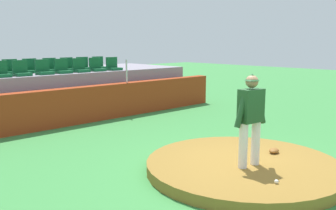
# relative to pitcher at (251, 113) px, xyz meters

# --- Properties ---
(ground_plane) EXTENTS (60.00, 60.00, 0.00)m
(ground_plane) POSITION_rel_pitcher_xyz_m (0.16, 0.24, -1.28)
(ground_plane) COLOR #3A873F
(pitchers_mound) EXTENTS (4.00, 4.00, 0.22)m
(pitchers_mound) POSITION_rel_pitcher_xyz_m (0.16, 0.24, -1.17)
(pitchers_mound) COLOR olive
(pitchers_mound) RESTS_ON ground_plane
(pitcher) EXTENTS (0.87, 0.33, 1.84)m
(pitcher) POSITION_rel_pitcher_xyz_m (0.00, 0.00, 0.00)
(pitcher) COLOR white
(pitcher) RESTS_ON pitchers_mound
(baseball) EXTENTS (0.07, 0.07, 0.07)m
(baseball) POSITION_rel_pitcher_xyz_m (-0.43, -0.86, -1.03)
(baseball) COLOR white
(baseball) RESTS_ON pitchers_mound
(fielding_glove) EXTENTS (0.34, 0.27, 0.11)m
(fielding_glove) POSITION_rel_pitcher_xyz_m (1.13, 0.10, -1.01)
(fielding_glove) COLOR brown
(fielding_glove) RESTS_ON pitchers_mound
(brick_barrier) EXTENTS (12.21, 0.40, 1.20)m
(brick_barrier) POSITION_rel_pitcher_xyz_m (0.16, 6.65, -0.69)
(brick_barrier) COLOR #9C3416
(brick_barrier) RESTS_ON ground_plane
(fence_post_right) EXTENTS (0.06, 0.06, 0.84)m
(fence_post_right) POSITION_rel_pitcher_xyz_m (2.07, 6.65, 0.33)
(fence_post_right) COLOR silver
(fence_post_right) RESTS_ON brick_barrier
(bleacher_platform) EXTENTS (10.96, 3.83, 1.58)m
(bleacher_platform) POSITION_rel_pitcher_xyz_m (0.16, 9.18, -0.49)
(bleacher_platform) COLOR gray
(bleacher_platform) RESTS_ON ground_plane
(stadium_chair_0) EXTENTS (0.48, 0.44, 0.50)m
(stadium_chair_0) POSITION_rel_pitcher_xyz_m (-1.92, 7.77, 0.45)
(stadium_chair_0) COLOR #10532B
(stadium_chair_0) RESTS_ON bleacher_platform
(stadium_chair_1) EXTENTS (0.48, 0.44, 0.50)m
(stadium_chair_1) POSITION_rel_pitcher_xyz_m (-1.27, 7.80, 0.45)
(stadium_chair_1) COLOR #10532B
(stadium_chair_1) RESTS_ON bleacher_platform
(stadium_chair_2) EXTENTS (0.48, 0.44, 0.50)m
(stadium_chair_2) POSITION_rel_pitcher_xyz_m (-0.52, 7.79, 0.45)
(stadium_chair_2) COLOR #10532B
(stadium_chair_2) RESTS_ON bleacher_platform
(stadium_chair_3) EXTENTS (0.48, 0.44, 0.50)m
(stadium_chair_3) POSITION_rel_pitcher_xyz_m (0.17, 7.80, 0.45)
(stadium_chair_3) COLOR #10532B
(stadium_chair_3) RESTS_ON bleacher_platform
(stadium_chair_4) EXTENTS (0.48, 0.44, 0.50)m
(stadium_chair_4) POSITION_rel_pitcher_xyz_m (0.87, 7.80, 0.45)
(stadium_chair_4) COLOR #10532B
(stadium_chair_4) RESTS_ON bleacher_platform
(stadium_chair_5) EXTENTS (0.48, 0.44, 0.50)m
(stadium_chair_5) POSITION_rel_pitcher_xyz_m (1.55, 7.80, 0.45)
(stadium_chair_5) COLOR #10532B
(stadium_chair_5) RESTS_ON bleacher_platform
(stadium_chair_6) EXTENTS (0.48, 0.44, 0.50)m
(stadium_chair_6) POSITION_rel_pitcher_xyz_m (2.28, 7.77, 0.45)
(stadium_chair_6) COLOR #10532B
(stadium_chair_6) RESTS_ON bleacher_platform
(stadium_chair_8) EXTENTS (0.48, 0.44, 0.50)m
(stadium_chair_8) POSITION_rel_pitcher_xyz_m (-1.26, 8.67, 0.45)
(stadium_chair_8) COLOR #10532B
(stadium_chair_8) RESTS_ON bleacher_platform
(stadium_chair_9) EXTENTS (0.48, 0.44, 0.50)m
(stadium_chair_9) POSITION_rel_pitcher_xyz_m (-0.56, 8.72, 0.45)
(stadium_chair_9) COLOR #10532B
(stadium_chair_9) RESTS_ON bleacher_platform
(stadium_chair_10) EXTENTS (0.48, 0.44, 0.50)m
(stadium_chair_10) POSITION_rel_pitcher_xyz_m (0.18, 8.70, 0.45)
(stadium_chair_10) COLOR #10532B
(stadium_chair_10) RESTS_ON bleacher_platform
(stadium_chair_11) EXTENTS (0.48, 0.44, 0.50)m
(stadium_chair_11) POSITION_rel_pitcher_xyz_m (0.85, 8.67, 0.45)
(stadium_chair_11) COLOR #10532B
(stadium_chair_11) RESTS_ON bleacher_platform
(stadium_chair_12) EXTENTS (0.48, 0.44, 0.50)m
(stadium_chair_12) POSITION_rel_pitcher_xyz_m (1.53, 8.68, 0.45)
(stadium_chair_12) COLOR #10532B
(stadium_chair_12) RESTS_ON bleacher_platform
(stadium_chair_13) EXTENTS (0.48, 0.44, 0.50)m
(stadium_chair_13) POSITION_rel_pitcher_xyz_m (2.23, 8.67, 0.45)
(stadium_chair_13) COLOR #10532B
(stadium_chair_13) RESTS_ON bleacher_platform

